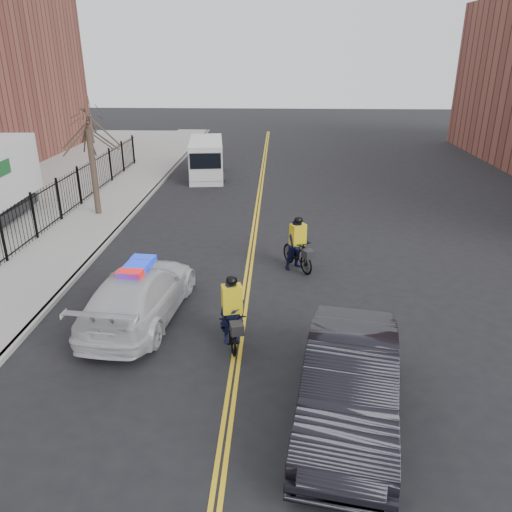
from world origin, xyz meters
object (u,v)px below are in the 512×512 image
object	(u,v)px
police_cruiser	(140,293)
cyclist_far	(298,248)
cyclist_near	(232,320)
cargo_van	(206,159)
dark_sedan	(349,384)

from	to	relation	value
police_cruiser	cyclist_far	world-z (taller)	cyclist_far
police_cruiser	cyclist_near	bearing A→B (deg)	162.47
police_cruiser	cargo_van	xyz separation A→B (m)	(-0.49, 18.05, 0.32)
cyclist_near	cyclist_far	xyz separation A→B (m)	(1.91, 5.07, 0.10)
cyclist_near	dark_sedan	bearing A→B (deg)	-61.64
cargo_van	cyclist_near	world-z (taller)	cargo_van
dark_sedan	cyclist_near	distance (m)	4.02
cyclist_far	cyclist_near	bearing A→B (deg)	-140.13
cyclist_far	police_cruiser	bearing A→B (deg)	-170.36
dark_sedan	cyclist_far	world-z (taller)	cyclist_far
police_cruiser	cyclist_far	bearing A→B (deg)	-135.15
dark_sedan	cargo_van	xyz separation A→B (m)	(-6.05, 22.21, 0.22)
dark_sedan	cyclist_near	world-z (taller)	cyclist_near
cyclist_near	cargo_van	bearing A→B (deg)	85.31
police_cruiser	dark_sedan	bearing A→B (deg)	148.93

